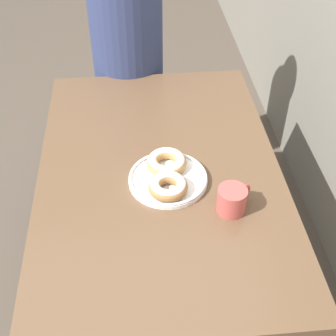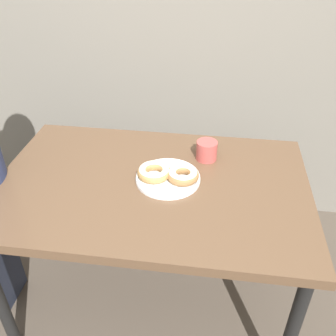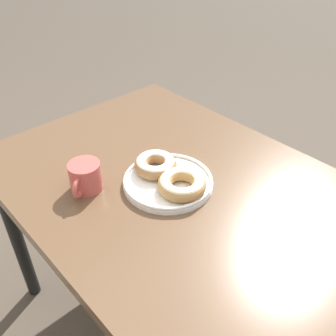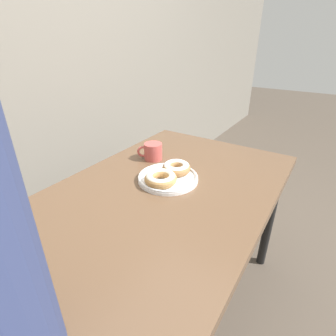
% 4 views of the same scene
% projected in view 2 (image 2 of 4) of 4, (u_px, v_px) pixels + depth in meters
% --- Properties ---
extents(dining_table, '(1.27, 0.83, 0.73)m').
position_uv_depth(dining_table, '(152.00, 196.00, 1.56)').
color(dining_table, brown).
rests_on(dining_table, ground_plane).
extents(donut_plate, '(0.28, 0.26, 0.06)m').
position_uv_depth(donut_plate, '(168.00, 175.00, 1.51)').
color(donut_plate, white).
rests_on(donut_plate, dining_table).
extents(coffee_mug, '(0.10, 0.12, 0.09)m').
position_uv_depth(coffee_mug, '(206.00, 150.00, 1.64)').
color(coffee_mug, '#B74C47').
rests_on(coffee_mug, dining_table).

